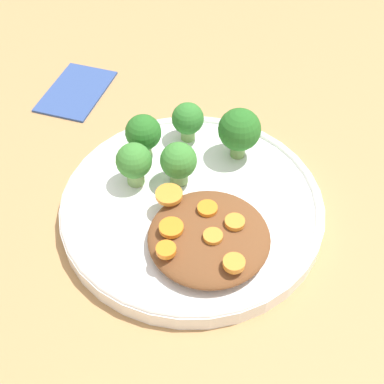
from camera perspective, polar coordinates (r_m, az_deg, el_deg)
name	(u,v)px	position (r m, az deg, el deg)	size (l,w,h in m)	color
ground_plane	(192,213)	(0.58, 0.00, -2.27)	(4.00, 4.00, 0.00)	tan
plate	(192,206)	(0.57, 0.00, -1.45)	(0.28, 0.28, 0.02)	white
stew_mound	(209,237)	(0.52, 1.82, -4.82)	(0.12, 0.12, 0.02)	brown
broccoli_floret_0	(134,162)	(0.56, -6.20, 3.16)	(0.04, 0.04, 0.05)	#7FA85B
broccoli_floret_1	(179,162)	(0.56, -1.44, 3.21)	(0.04, 0.04, 0.05)	#7FA85B
broccoli_floret_2	(239,131)	(0.59, 5.08, 6.55)	(0.05, 0.05, 0.06)	#759E51
broccoli_floret_3	(188,120)	(0.61, -0.45, 7.72)	(0.04, 0.04, 0.05)	#7FA85B
broccoli_floret_4	(143,133)	(0.59, -5.21, 6.25)	(0.04, 0.04, 0.05)	#7FA85B
carrot_slice_0	(213,236)	(0.50, 2.25, -4.72)	(0.02, 0.02, 0.00)	orange
carrot_slice_1	(171,228)	(0.51, -2.23, -3.81)	(0.02, 0.02, 0.00)	orange
carrot_slice_2	(234,263)	(0.48, 4.50, -7.57)	(0.02, 0.02, 0.01)	orange
carrot_slice_3	(166,250)	(0.49, -2.79, -6.17)	(0.02, 0.02, 0.01)	orange
carrot_slice_4	(235,222)	(0.51, 4.58, -3.21)	(0.02, 0.02, 0.00)	orange
carrot_slice_5	(207,208)	(0.52, 1.65, -1.75)	(0.02, 0.02, 0.00)	orange
carrot_slice_6	(169,195)	(0.54, -2.47, -0.27)	(0.03, 0.03, 0.00)	orange
napkin	(76,90)	(0.75, -12.25, 10.56)	(0.13, 0.10, 0.01)	#334C8C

